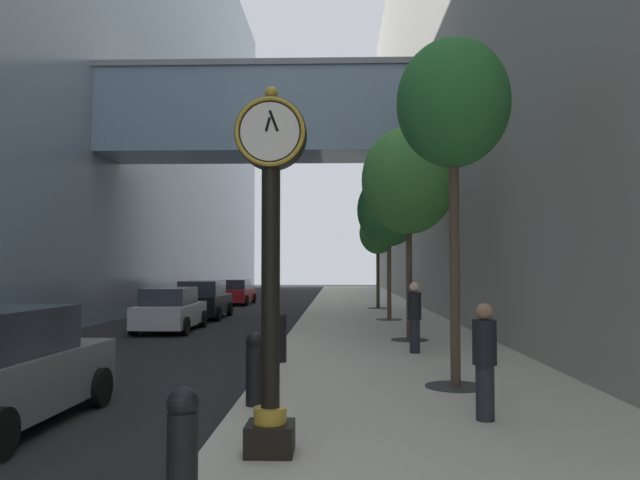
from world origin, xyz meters
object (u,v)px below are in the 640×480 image
object	(u,v)px
bollard_nearest	(182,452)
bollard_fifth	(281,336)
bollard_third	(254,367)
car_black_far	(203,300)
street_tree_mid_far	(389,210)
street_clock	(271,250)
pedestrian_walking	(485,358)
car_silver_mid	(170,310)
bollard_fourth	(270,348)
street_tree_mid_near	(408,181)
pedestrian_by_clock	(415,315)
street_tree_near	(453,106)
street_tree_far	(378,234)
car_red_near	(236,292)

from	to	relation	value
bollard_nearest	bollard_fifth	world-z (taller)	same
bollard_third	car_black_far	bearing A→B (deg)	104.77
bollard_third	street_tree_mid_far	size ratio (longest dim) A/B	0.19
street_tree_mid_far	bollard_nearest	bearing A→B (deg)	-99.48
street_clock	pedestrian_walking	world-z (taller)	street_clock
bollard_nearest	car_silver_mid	world-z (taller)	car_silver_mid
street_clock	bollard_fourth	size ratio (longest dim) A/B	3.77
street_tree_mid_near	pedestrian_by_clock	distance (m)	4.71
bollard_third	street_tree_near	distance (m)	5.90
street_tree_near	pedestrian_by_clock	bearing A→B (deg)	92.35
street_tree_mid_near	car_black_far	world-z (taller)	street_tree_mid_near
bollard_nearest	street_tree_far	distance (m)	28.18
bollard_fourth	pedestrian_by_clock	world-z (taller)	pedestrian_by_clock
street_clock	car_red_near	size ratio (longest dim) A/B	0.98
street_tree_mid_near	pedestrian_walking	xyz separation A→B (m)	(-0.05, -9.68, -3.89)
street_tree_far	car_red_near	distance (m)	10.58
street_tree_near	car_silver_mid	world-z (taller)	street_tree_near
street_tree_mid_far	street_tree_far	xyz separation A→B (m)	(-0.00, 7.23, -0.57)
bollard_nearest	street_tree_near	xyz separation A→B (m)	(3.43, 6.07, 4.53)
street_tree_mid_far	car_black_far	bearing A→B (deg)	165.77
street_clock	bollard_fifth	distance (m)	7.20
street_tree_near	pedestrian_by_clock	xyz separation A→B (m)	(-0.18, 4.47, -4.17)
street_tree_far	car_black_far	size ratio (longest dim) A/B	1.16
pedestrian_walking	bollard_nearest	bearing A→B (deg)	-132.99
street_tree_mid_far	street_tree_mid_near	bearing A→B (deg)	-90.00
car_red_near	street_tree_near	bearing A→B (deg)	-72.70
street_clock	bollard_third	world-z (taller)	street_clock
bollard_fourth	bollard_fifth	world-z (taller)	same
bollard_nearest	car_red_near	world-z (taller)	car_red_near
bollard_third	bollard_fifth	size ratio (longest dim) A/B	1.00
bollard_fourth	street_tree_mid_far	distance (m)	14.78
bollard_fourth	pedestrian_walking	xyz separation A→B (m)	(3.38, -3.08, 0.27)
bollard_third	street_tree_mid_near	bearing A→B (deg)	68.79
bollard_fifth	street_tree_mid_near	bearing A→B (deg)	51.85
bollard_nearest	car_black_far	size ratio (longest dim) A/B	0.26
pedestrian_by_clock	car_silver_mid	size ratio (longest dim) A/B	0.41
street_tree_mid_near	pedestrian_walking	world-z (taller)	street_tree_mid_near
bollard_nearest	bollard_fourth	world-z (taller)	same
bollard_nearest	street_tree_mid_far	bearing A→B (deg)	80.52
bollard_nearest	car_red_near	distance (m)	33.57
bollard_third	street_tree_far	size ratio (longest dim) A/B	0.22
street_clock	street_tree_mid_far	size ratio (longest dim) A/B	0.71
bollard_nearest	car_red_near	xyz separation A→B (m)	(-5.02, 33.19, 0.02)
bollard_third	street_tree_mid_near	world-z (taller)	street_tree_mid_near
street_tree_mid_far	street_tree_near	bearing A→B (deg)	-90.00
pedestrian_by_clock	car_black_far	xyz separation A→B (m)	(-8.03, 12.08, -0.27)
street_tree_mid_far	street_tree_far	distance (m)	7.25
street_clock	car_red_near	bearing A→B (deg)	100.07
bollard_nearest	street_tree_mid_near	size ratio (longest dim) A/B	0.18
street_tree_mid_far	car_red_near	bearing A→B (deg)	123.72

